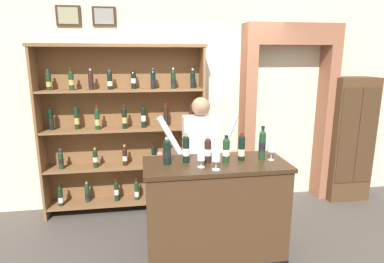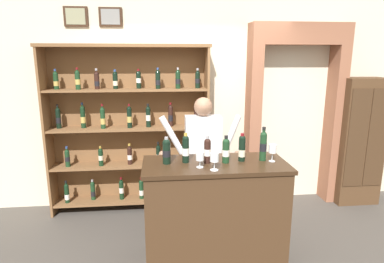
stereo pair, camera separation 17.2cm
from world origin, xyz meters
name	(u,v)px [view 1 (the left image)]	position (x,y,z in m)	size (l,w,h in m)	color
ground_plane	(204,258)	(0.00, 0.00, -0.01)	(14.00, 14.00, 0.02)	#47423D
back_wall	(184,93)	(0.00, 1.52, 1.57)	(12.00, 0.19, 3.14)	beige
wine_shelf	(124,125)	(-0.84, 1.28, 1.18)	(2.13, 0.36, 2.22)	brown
archway_doorway	(285,103)	(1.44, 1.39, 1.41)	(1.34, 0.45, 2.50)	#935B42
side_cabinet	(348,139)	(2.36, 1.19, 0.90)	(0.60, 0.41, 1.79)	#4C331E
tasting_counter	(215,211)	(0.10, 0.00, 0.52)	(1.43, 0.63, 1.05)	#422B19
shopkeeper	(200,151)	(0.06, 0.58, 1.00)	(0.96, 0.22, 1.63)	#2D3347
tasting_bottle_rosso	(167,151)	(-0.37, 0.03, 1.18)	(0.08, 0.08, 0.27)	black
tasting_bottle_chianti	(186,149)	(-0.18, 0.05, 1.19)	(0.07, 0.07, 0.30)	black
tasting_bottle_prosecco	(208,150)	(0.03, 0.01, 1.18)	(0.07, 0.07, 0.27)	black
tasting_bottle_super_tuscan	(226,149)	(0.21, 0.00, 1.18)	(0.07, 0.07, 0.27)	#19381E
tasting_bottle_brunello	(242,147)	(0.38, 0.04, 1.18)	(0.07, 0.07, 0.28)	black
tasting_bottle_bianco	(262,144)	(0.59, 0.04, 1.21)	(0.07, 0.07, 0.34)	#19381E
wine_glass_left	(216,158)	(0.06, -0.21, 1.17)	(0.08, 0.08, 0.17)	silver
wine_glass_center	(201,157)	(-0.06, -0.12, 1.15)	(0.08, 0.08, 0.15)	silver
wine_glass_right	(272,148)	(0.68, -0.01, 1.17)	(0.08, 0.08, 0.17)	silver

